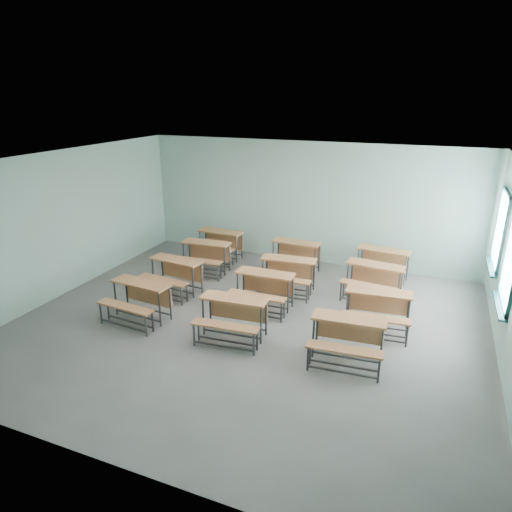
# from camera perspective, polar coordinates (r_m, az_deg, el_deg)

# --- Properties ---
(room) EXTENTS (9.04, 8.04, 3.24)m
(room) POSITION_cam_1_polar(r_m,az_deg,el_deg) (8.57, -0.40, 0.96)
(room) COLOR slate
(room) RESTS_ON ground
(desk_unit_r0c0) EXTENTS (1.31, 0.94, 0.78)m
(desk_unit_r0c0) POSITION_cam_1_polar(r_m,az_deg,el_deg) (9.46, -14.51, -4.84)
(desk_unit_r0c0) COLOR #AD6B3E
(desk_unit_r0c0) RESTS_ON ground
(desk_unit_r0c1) EXTENTS (1.31, 0.93, 0.78)m
(desk_unit_r0c1) POSITION_cam_1_polar(r_m,az_deg,el_deg) (8.51, -2.96, -7.07)
(desk_unit_r0c1) COLOR #AD6B3E
(desk_unit_r0c1) RESTS_ON ground
(desk_unit_r0c2) EXTENTS (1.30, 0.93, 0.78)m
(desk_unit_r0c2) POSITION_cam_1_polar(r_m,az_deg,el_deg) (7.96, 11.38, -9.54)
(desk_unit_r0c2) COLOR #AD6B3E
(desk_unit_r0c2) RESTS_ON ground
(desk_unit_r1c0) EXTENTS (1.33, 0.97, 0.78)m
(desk_unit_r1c0) POSITION_cam_1_polar(r_m,az_deg,el_deg) (10.56, -10.26, -1.88)
(desk_unit_r1c0) COLOR #AD6B3E
(desk_unit_r1c0) RESTS_ON ground
(desk_unit_r1c1) EXTENTS (1.26, 0.85, 0.78)m
(desk_unit_r1c1) POSITION_cam_1_polar(r_m,az_deg,el_deg) (9.64, 0.90, -3.70)
(desk_unit_r1c1) COLOR #AD6B3E
(desk_unit_r1c1) RESTS_ON ground
(desk_unit_r1c2) EXTENTS (1.31, 0.93, 0.78)m
(desk_unit_r1c2) POSITION_cam_1_polar(r_m,az_deg,el_deg) (9.07, 14.96, -6.00)
(desk_unit_r1c2) COLOR #AD6B3E
(desk_unit_r1c2) RESTS_ON ground
(desk_unit_r2c0) EXTENTS (1.29, 0.91, 0.78)m
(desk_unit_r2c0) POSITION_cam_1_polar(r_m,az_deg,el_deg) (11.63, -6.46, 0.40)
(desk_unit_r2c0) COLOR #AD6B3E
(desk_unit_r2c0) RESTS_ON ground
(desk_unit_r2c1) EXTENTS (1.30, 0.92, 0.78)m
(desk_unit_r2c1) POSITION_cam_1_polar(r_m,az_deg,el_deg) (10.45, 3.93, -1.81)
(desk_unit_r2c1) COLOR #AD6B3E
(desk_unit_r2c1) RESTS_ON ground
(desk_unit_r2c2) EXTENTS (1.33, 0.96, 0.78)m
(desk_unit_r2c2) POSITION_cam_1_polar(r_m,az_deg,el_deg) (10.42, 14.46, -2.49)
(desk_unit_r2c2) COLOR #AD6B3E
(desk_unit_r2c2) RESTS_ON ground
(desk_unit_r3c0) EXTENTS (1.27, 0.88, 0.78)m
(desk_unit_r3c0) POSITION_cam_1_polar(r_m,az_deg,el_deg) (12.54, -4.70, 1.91)
(desk_unit_r3c0) COLOR #AD6B3E
(desk_unit_r3c0) RESTS_ON ground
(desk_unit_r3c1) EXTENTS (1.30, 0.92, 0.78)m
(desk_unit_r3c1) POSITION_cam_1_polar(r_m,az_deg,el_deg) (11.64, 4.84, 0.47)
(desk_unit_r3c1) COLOR #AD6B3E
(desk_unit_r3c1) RESTS_ON ground
(desk_unit_r3c2) EXTENTS (1.33, 0.96, 0.78)m
(desk_unit_r3c2) POSITION_cam_1_polar(r_m,az_deg,el_deg) (11.46, 15.46, -0.52)
(desk_unit_r3c2) COLOR #AD6B3E
(desk_unit_r3c2) RESTS_ON ground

